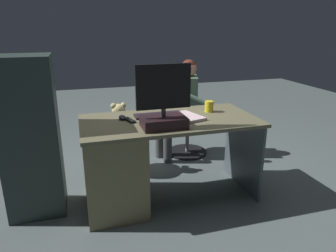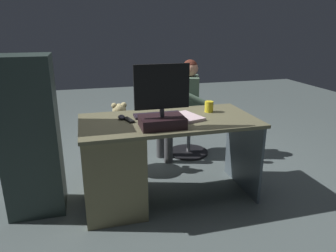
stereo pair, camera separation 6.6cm
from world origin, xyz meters
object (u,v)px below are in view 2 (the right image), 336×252
computer_mouse (122,117)px  person (184,102)px  cup (209,107)px  visitor_chair (189,134)px  monitor (162,109)px  desk (125,161)px  office_chair_teddy (121,150)px  teddy_bear (120,120)px  tv_remote (129,120)px  keyboard (158,115)px

computer_mouse → person: bearing=-136.0°
cup → visitor_chair: (-0.08, -0.79, -0.54)m
monitor → desk: bearing=-34.3°
office_chair_teddy → teddy_bear: teddy_bear is taller
tv_remote → teddy_bear: (0.01, -0.62, -0.18)m
monitor → visitor_chair: (-0.61, -1.11, -0.64)m
teddy_bear → visitor_chair: 0.94m
teddy_bear → keyboard: bearing=117.3°
visitor_chair → person: 0.42m
monitor → cup: (-0.53, -0.32, -0.09)m
desk → computer_mouse: size_ratio=15.67×
tv_remote → person: person is taller
desk → monitor: monitor is taller
desk → teddy_bear: 0.69m
tv_remote → office_chair_teddy: bearing=-105.2°
desk → cup: 0.91m
monitor → office_chair_teddy: monitor is taller
desk → office_chair_teddy: bearing=-93.6°
monitor → keyboard: size_ratio=1.18×
keyboard → computer_mouse: computer_mouse is taller
monitor → computer_mouse: (0.28, -0.30, -0.13)m
computer_mouse → keyboard: bearing=-177.7°
monitor → tv_remote: bearing=-45.1°
monitor → teddy_bear: 0.95m
desk → person: size_ratio=1.32×
keyboard → visitor_chair: (-0.57, -0.80, -0.50)m
cup → desk: bearing=9.0°
visitor_chair → keyboard: bearing=54.5°
office_chair_teddy → computer_mouse: bearing=85.8°
monitor → tv_remote: monitor is taller
visitor_chair → person: bearing=17.3°
monitor → tv_remote: 0.36m
teddy_bear → visitor_chair: bearing=-163.5°
computer_mouse → tv_remote: (-0.05, 0.07, -0.01)m
tv_remote → visitor_chair: 1.31m
office_chair_teddy → visitor_chair: (-0.85, -0.26, 0.01)m
desk → tv_remote: 0.36m
office_chair_teddy → visitor_chair: 0.89m
tv_remote → teddy_bear: size_ratio=0.45×
monitor → person: (-0.53, -1.09, -0.23)m
desk → teddy_bear: (-0.04, -0.66, 0.17)m
visitor_chair → tv_remote: bearing=46.3°
computer_mouse → visitor_chair: size_ratio=0.20×
monitor → person: 1.23m
office_chair_teddy → tv_remote: bearing=91.1°
keyboard → visitor_chair: bearing=-125.5°
keyboard → office_chair_teddy: keyboard is taller
tv_remote → monitor: bearing=118.5°
desk → keyboard: bearing=-159.9°
teddy_bear → visitor_chair: (-0.85, -0.25, -0.32)m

